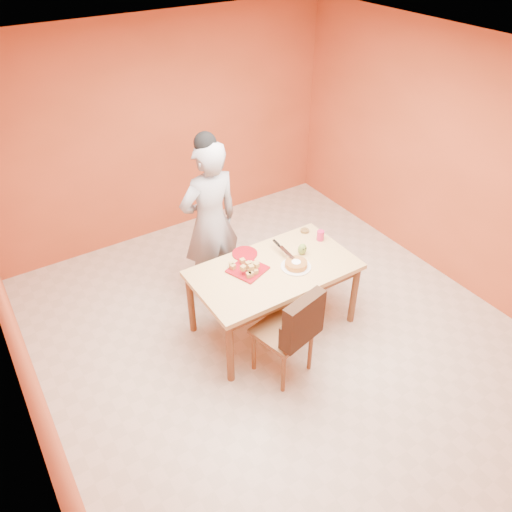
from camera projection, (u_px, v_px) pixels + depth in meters
floor at (279, 334)px, 5.18m from camera, size 5.00×5.00×0.00m
ceiling at (289, 67)px, 3.58m from camera, size 5.00×5.00×0.00m
wall_back at (165, 132)px, 6.07m from camera, size 4.50×0.00×4.50m
wall_left at (13, 321)px, 3.40m from camera, size 0.00×5.00×5.00m
wall_right at (454, 164)px, 5.36m from camera, size 0.00×5.00×5.00m
dining_table at (274, 276)px, 4.90m from camera, size 1.60×0.90×0.76m
dining_chair at (284, 330)px, 4.49m from camera, size 0.56×0.63×1.01m
pastry_pile at (248, 265)px, 4.78m from camera, size 0.28×0.28×0.09m
person at (210, 223)px, 5.21m from camera, size 0.69×0.47×1.84m
pastry_platter at (248, 270)px, 4.81m from camera, size 0.41×0.41×0.02m
red_dinner_plate at (245, 254)px, 5.02m from camera, size 0.29×0.29×0.02m
white_cake_plate at (296, 267)px, 4.85m from camera, size 0.36×0.36×0.01m
sponge_cake at (296, 264)px, 4.83m from camera, size 0.24×0.24×0.05m
cake_server at (286, 252)px, 4.94m from camera, size 0.06×0.24×0.01m
egg_ornament at (302, 249)px, 5.00m from camera, size 0.12×0.11×0.12m
magenta_glass at (320, 236)px, 5.20m from camera, size 0.09×0.09×0.11m
checker_tin at (305, 231)px, 5.35m from camera, size 0.12×0.12×0.03m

